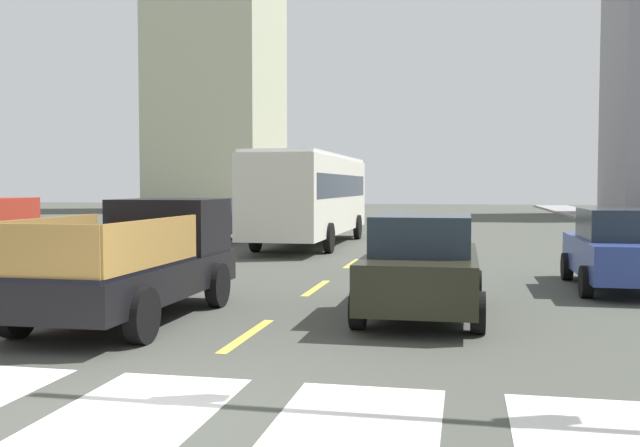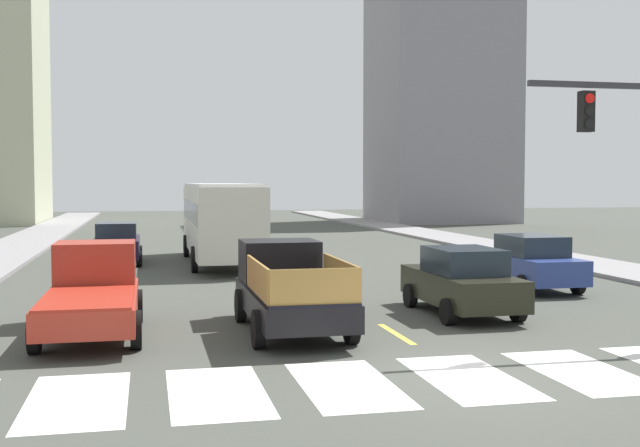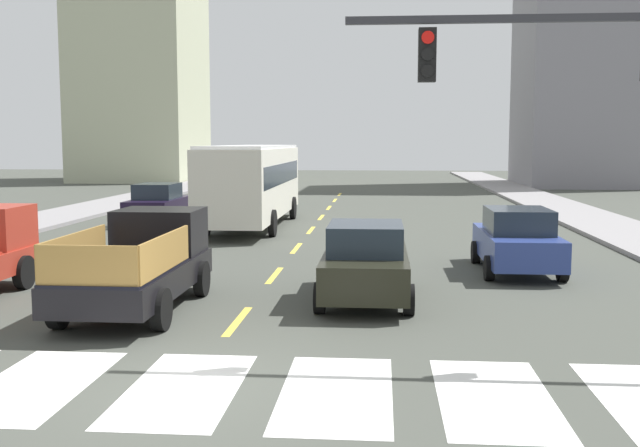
# 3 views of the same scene
# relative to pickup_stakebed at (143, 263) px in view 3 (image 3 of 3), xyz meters

# --- Properties ---
(ground_plane) EXTENTS (160.00, 160.00, 0.00)m
(ground_plane) POSITION_rel_pickup_stakebed_xyz_m (2.24, -5.14, -0.94)
(ground_plane) COLOR #42453E
(sidewalk_right) EXTENTS (3.36, 110.00, 0.15)m
(sidewalk_right) POSITION_rel_pickup_stakebed_xyz_m (14.19, 12.86, -0.86)
(sidewalk_right) COLOR gray
(sidewalk_right) RESTS_ON ground
(sidewalk_left) EXTENTS (3.36, 110.00, 0.15)m
(sidewalk_left) POSITION_rel_pickup_stakebed_xyz_m (-9.70, 12.86, -0.86)
(sidewalk_left) COLOR gray
(sidewalk_left) RESTS_ON ground
(crosswalk_stripe_3) EXTENTS (1.55, 3.31, 0.01)m
(crosswalk_stripe_3) POSITION_rel_pickup_stakebed_xyz_m (0.07, -5.14, -0.93)
(crosswalk_stripe_3) COLOR white
(crosswalk_stripe_3) RESTS_ON ground
(crosswalk_stripe_4) EXTENTS (1.55, 3.31, 0.01)m
(crosswalk_stripe_4) POSITION_rel_pickup_stakebed_xyz_m (2.24, -5.14, -0.93)
(crosswalk_stripe_4) COLOR white
(crosswalk_stripe_4) RESTS_ON ground
(crosswalk_stripe_5) EXTENTS (1.55, 3.31, 0.01)m
(crosswalk_stripe_5) POSITION_rel_pickup_stakebed_xyz_m (4.41, -5.14, -0.93)
(crosswalk_stripe_5) COLOR white
(crosswalk_stripe_5) RESTS_ON ground
(crosswalk_stripe_6) EXTENTS (1.55, 3.31, 0.01)m
(crosswalk_stripe_6) POSITION_rel_pickup_stakebed_xyz_m (6.58, -5.14, -0.93)
(crosswalk_stripe_6) COLOR white
(crosswalk_stripe_6) RESTS_ON ground
(lane_dash_0) EXTENTS (0.16, 2.40, 0.01)m
(lane_dash_0) POSITION_rel_pickup_stakebed_xyz_m (2.24, -1.14, -0.93)
(lane_dash_0) COLOR gold
(lane_dash_0) RESTS_ON ground
(lane_dash_1) EXTENTS (0.16, 2.40, 0.01)m
(lane_dash_1) POSITION_rel_pickup_stakebed_xyz_m (2.24, 3.86, -0.93)
(lane_dash_1) COLOR gold
(lane_dash_1) RESTS_ON ground
(lane_dash_2) EXTENTS (0.16, 2.40, 0.01)m
(lane_dash_2) POSITION_rel_pickup_stakebed_xyz_m (2.24, 8.86, -0.93)
(lane_dash_2) COLOR gold
(lane_dash_2) RESTS_ON ground
(lane_dash_3) EXTENTS (0.16, 2.40, 0.01)m
(lane_dash_3) POSITION_rel_pickup_stakebed_xyz_m (2.24, 13.86, -0.93)
(lane_dash_3) COLOR gold
(lane_dash_3) RESTS_ON ground
(lane_dash_4) EXTENTS (0.16, 2.40, 0.01)m
(lane_dash_4) POSITION_rel_pickup_stakebed_xyz_m (2.24, 18.86, -0.93)
(lane_dash_4) COLOR gold
(lane_dash_4) RESTS_ON ground
(lane_dash_5) EXTENTS (0.16, 2.40, 0.01)m
(lane_dash_5) POSITION_rel_pickup_stakebed_xyz_m (2.24, 23.86, -0.93)
(lane_dash_5) COLOR gold
(lane_dash_5) RESTS_ON ground
(lane_dash_6) EXTENTS (0.16, 2.40, 0.01)m
(lane_dash_6) POSITION_rel_pickup_stakebed_xyz_m (2.24, 28.86, -0.93)
(lane_dash_6) COLOR gold
(lane_dash_6) RESTS_ON ground
(lane_dash_7) EXTENTS (0.16, 2.40, 0.01)m
(lane_dash_7) POSITION_rel_pickup_stakebed_xyz_m (2.24, 33.86, -0.93)
(lane_dash_7) COLOR gold
(lane_dash_7) RESTS_ON ground
(pickup_stakebed) EXTENTS (2.18, 5.20, 1.96)m
(pickup_stakebed) POSITION_rel_pickup_stakebed_xyz_m (0.00, 0.00, 0.00)
(pickup_stakebed) COLOR black
(pickup_stakebed) RESTS_ON ground
(city_bus) EXTENTS (2.72, 10.80, 3.32)m
(city_bus) POSITION_rel_pickup_stakebed_xyz_m (-0.22, 14.72, 1.02)
(city_bus) COLOR beige
(city_bus) RESTS_ON ground
(sedan_far) EXTENTS (2.02, 4.40, 1.72)m
(sedan_far) POSITION_rel_pickup_stakebed_xyz_m (4.68, 0.95, -0.08)
(sedan_far) COLOR black
(sedan_far) RESTS_ON ground
(sedan_near_right) EXTENTS (2.02, 4.40, 1.72)m
(sedan_near_right) POSITION_rel_pickup_stakebed_xyz_m (8.63, 4.89, -0.08)
(sedan_near_right) COLOR navy
(sedan_near_right) RESTS_ON ground
(sedan_near_left) EXTENTS (2.02, 4.40, 1.72)m
(sedan_near_left) POSITION_rel_pickup_stakebed_xyz_m (-4.41, 15.62, -0.08)
(sedan_near_left) COLOR black
(sedan_near_left) RESTS_ON ground
(tower_tall_centre) EXTENTS (10.55, 10.37, 25.70)m
(tower_tall_centre) POSITION_rel_pickup_stakebed_xyz_m (21.16, 45.25, 11.91)
(tower_tall_centre) COLOR gray
(tower_tall_centre) RESTS_ON ground
(block_mid_left) EXTENTS (9.81, 11.41, 30.45)m
(block_mid_left) POSITION_rel_pickup_stakebed_xyz_m (-16.37, 50.27, 14.29)
(block_mid_left) COLOR #B2B696
(block_mid_left) RESTS_ON ground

